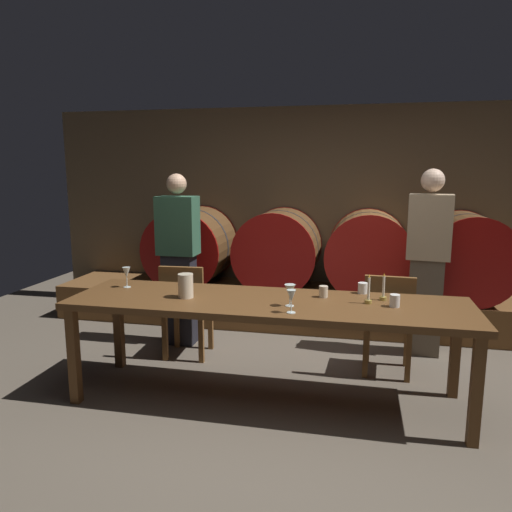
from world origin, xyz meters
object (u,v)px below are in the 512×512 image
(chair_left, at_px, (185,306))
(wine_barrel_far_left, at_px, (192,247))
(wine_barrel_center_left, at_px, (279,250))
(wine_glass_right, at_px, (291,297))
(wine_glass_center, at_px, (290,291))
(cup_center, at_px, (363,288))
(wine_barrel_far_right, at_px, (466,256))
(chair_right, at_px, (388,320))
(guest_left, at_px, (179,259))
(wine_barrel_center_right, at_px, (368,253))
(candle_left, at_px, (368,295))
(guest_right, at_px, (428,261))
(cup_right, at_px, (395,301))
(wine_glass_left, at_px, (126,273))
(dining_table, at_px, (267,309))
(candle_right, at_px, (383,293))
(cup_left, at_px, (323,292))
(pitcher, at_px, (186,286))

(chair_left, bearing_deg, wine_barrel_far_left, -76.25)
(wine_barrel_center_left, xyz_separation_m, chair_left, (-0.65, -1.25, -0.34))
(wine_glass_right, bearing_deg, wine_glass_center, 101.30)
(wine_glass_center, bearing_deg, cup_center, 42.94)
(wine_barrel_far_right, xyz_separation_m, chair_right, (-0.83, -1.27, -0.34))
(guest_left, bearing_deg, wine_barrel_far_left, -77.58)
(wine_barrel_center_left, xyz_separation_m, wine_barrel_center_right, (0.98, 0.00, 0.00))
(candle_left, bearing_deg, guest_right, 64.81)
(wine_barrel_center_left, height_order, cup_right, wine_barrel_center_left)
(wine_barrel_far_right, bearing_deg, wine_barrel_far_left, 180.00)
(chair_left, distance_m, guest_right, 2.26)
(cup_center, bearing_deg, wine_glass_left, -173.91)
(dining_table, bearing_deg, wine_barrel_center_left, 96.87)
(candle_right, bearing_deg, chair_right, 80.64)
(candle_right, height_order, wine_glass_center, candle_right)
(dining_table, bearing_deg, wine_barrel_center_right, 68.60)
(wine_barrel_center_right, distance_m, wine_barrel_far_right, 0.99)
(wine_barrel_center_left, relative_size, guest_left, 0.53)
(candle_right, xyz_separation_m, cup_left, (-0.43, -0.01, -0.01))
(guest_right, bearing_deg, candle_left, 72.61)
(guest_left, bearing_deg, wine_glass_center, 138.75)
(wine_barrel_far_left, relative_size, chair_left, 1.02)
(wine_barrel_center_right, bearing_deg, cup_right, -85.50)
(wine_barrel_center_left, distance_m, cup_left, 1.86)
(guest_right, bearing_deg, chair_right, 65.93)
(wine_glass_left, height_order, wine_glass_right, wine_glass_left)
(wine_glass_left, bearing_deg, pitcher, -19.14)
(wine_barrel_far_left, height_order, cup_center, wine_barrel_far_left)
(wine_glass_center, distance_m, wine_glass_right, 0.16)
(wine_glass_left, distance_m, cup_right, 2.09)
(chair_right, bearing_deg, cup_left, 46.14)
(candle_right, bearing_deg, cup_left, -178.58)
(wine_barrel_far_right, distance_m, wine_glass_right, 2.67)
(cup_left, distance_m, cup_center, 0.34)
(wine_barrel_center_left, bearing_deg, candle_left, -62.78)
(wine_barrel_center_left, xyz_separation_m, wine_glass_center, (0.41, -2.03, 0.06))
(dining_table, distance_m, chair_right, 1.14)
(candle_right, height_order, cup_right, candle_right)
(wine_glass_left, bearing_deg, guest_right, 23.75)
(wine_glass_left, bearing_deg, chair_right, 13.35)
(wine_barrel_center_left, relative_size, cup_center, 10.70)
(chair_left, height_order, wine_glass_left, wine_glass_left)
(candle_left, height_order, candle_right, candle_left)
(guest_right, distance_m, cup_left, 1.38)
(wine_barrel_center_left, height_order, wine_barrel_far_right, same)
(chair_right, xyz_separation_m, wine_glass_right, (-0.69, -0.92, 0.40))
(dining_table, xyz_separation_m, candle_left, (0.72, 0.06, 0.13))
(wine_barrel_center_left, height_order, cup_center, wine_barrel_center_left)
(guest_left, relative_size, cup_right, 19.16)
(wine_barrel_center_left, height_order, candle_right, wine_barrel_center_left)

